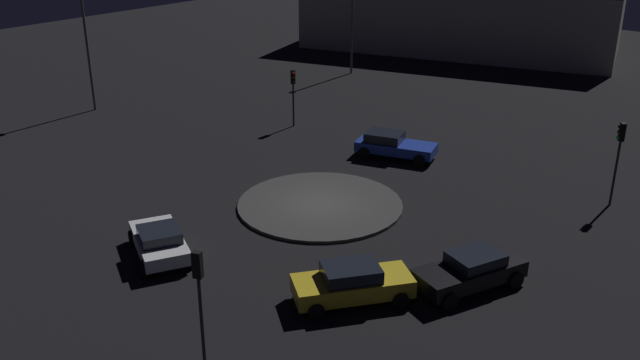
# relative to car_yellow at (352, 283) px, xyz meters

# --- Properties ---
(ground_plane) EXTENTS (114.35, 114.35, 0.00)m
(ground_plane) POSITION_rel_car_yellow_xyz_m (5.88, 6.48, -0.78)
(ground_plane) COLOR black
(roundabout_island) EXTENTS (8.19, 8.19, 0.16)m
(roundabout_island) POSITION_rel_car_yellow_xyz_m (5.88, 6.48, -0.71)
(roundabout_island) COLOR #383838
(roundabout_island) RESTS_ON ground_plane
(car_yellow) EXTENTS (4.66, 4.10, 1.53)m
(car_yellow) POSITION_rel_car_yellow_xyz_m (0.00, 0.00, 0.00)
(car_yellow) COLOR gold
(car_yellow) RESTS_ON ground_plane
(car_blue) EXTENTS (3.10, 4.90, 1.45)m
(car_blue) POSITION_rel_car_yellow_xyz_m (13.89, 7.58, -0.03)
(car_blue) COLOR #1E38A5
(car_blue) RESTS_ON ground_plane
(car_white) EXTENTS (3.50, 4.43, 1.37)m
(car_white) POSITION_rel_car_yellow_xyz_m (-2.44, 8.45, -0.06)
(car_white) COLOR white
(car_white) RESTS_ON ground_plane
(car_black) EXTENTS (4.83, 3.31, 1.48)m
(car_black) POSITION_rel_car_yellow_xyz_m (3.73, -2.98, -0.01)
(car_black) COLOR black
(car_black) RESTS_ON ground_plane
(traffic_light_southwest) EXTENTS (0.39, 0.36, 4.29)m
(traffic_light_southwest) POSITION_rel_car_yellow_xyz_m (-6.26, 1.31, 2.26)
(traffic_light_southwest) COLOR #2D2D2D
(traffic_light_southwest) RESTS_ON ground_plane
(traffic_light_southeast) EXTENTS (0.38, 0.39, 4.27)m
(traffic_light_southeast) POSITION_rel_car_yellow_xyz_m (15.20, -4.51, 2.25)
(traffic_light_southeast) COLOR #2D2D2D
(traffic_light_southeast) RESTS_ON ground_plane
(traffic_light_northeast) EXTENTS (0.38, 0.39, 3.77)m
(traffic_light_northeast) POSITION_rel_car_yellow_xyz_m (14.48, 15.89, 1.91)
(traffic_light_northeast) COLOR #2D2D2D
(traffic_light_northeast) RESTS_ON ground_plane
(streetlamp_north) EXTENTS (0.57, 0.57, 8.56)m
(streetlamp_north) POSITION_rel_car_yellow_xyz_m (8.25, 29.23, 5.01)
(streetlamp_north) COLOR #4C4C51
(streetlamp_north) RESTS_ON ground_plane
(streetlamp_northeast) EXTENTS (0.50, 0.50, 9.16)m
(streetlamp_northeast) POSITION_rel_car_yellow_xyz_m (28.29, 21.66, 4.99)
(streetlamp_northeast) COLOR #4C4C51
(streetlamp_northeast) RESTS_ON ground_plane
(store_building) EXTENTS (21.57, 31.58, 6.93)m
(store_building) POSITION_rel_car_yellow_xyz_m (43.97, 19.97, 2.68)
(store_building) COLOR #B7B299
(store_building) RESTS_ON ground_plane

